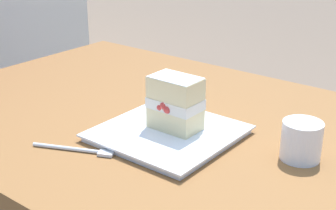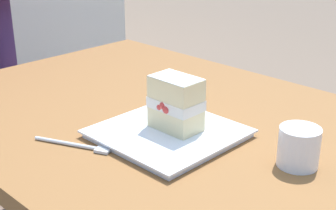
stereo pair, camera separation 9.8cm
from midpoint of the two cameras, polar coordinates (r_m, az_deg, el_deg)
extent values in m
cylinder|color=brown|center=(1.84, -3.04, -3.99)|extent=(0.07, 0.07, 0.64)
cube|color=brown|center=(1.04, 7.66, -4.51)|extent=(1.48, 0.83, 0.04)
cube|color=white|center=(1.01, 2.79, -3.53)|extent=(0.25, 0.25, 0.01)
cube|color=white|center=(1.01, 2.80, -3.12)|extent=(0.26, 0.26, 0.00)
cube|color=beige|center=(1.01, 3.73, -1.65)|extent=(0.10, 0.07, 0.04)
cube|color=white|center=(0.99, 3.77, 0.10)|extent=(0.10, 0.07, 0.02)
sphere|color=red|center=(0.97, 2.73, -0.62)|extent=(0.02, 0.02, 0.02)
sphere|color=red|center=(0.98, 1.90, -0.30)|extent=(0.01, 0.01, 0.01)
sphere|color=red|center=(0.98, 2.37, -0.09)|extent=(0.02, 0.02, 0.02)
cube|color=beige|center=(0.98, 3.82, 1.90)|extent=(0.10, 0.07, 0.04)
cube|color=white|center=(0.97, 3.85, 3.16)|extent=(0.10, 0.06, 0.00)
cylinder|color=silver|center=(0.99, -9.16, -4.50)|extent=(0.13, 0.06, 0.01)
cube|color=silver|center=(0.95, -4.67, -5.33)|extent=(0.04, 0.03, 0.01)
cylinder|color=white|center=(0.93, 18.03, -4.77)|extent=(0.08, 0.08, 0.08)
cylinder|color=black|center=(0.92, 18.25, -3.01)|extent=(0.07, 0.07, 0.00)
cylinder|color=#452855|center=(1.94, -16.45, -0.19)|extent=(0.08, 0.08, 0.85)
camera|label=1|loc=(0.05, -87.14, 1.15)|focal=52.06mm
camera|label=2|loc=(0.05, 92.86, -1.15)|focal=52.06mm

